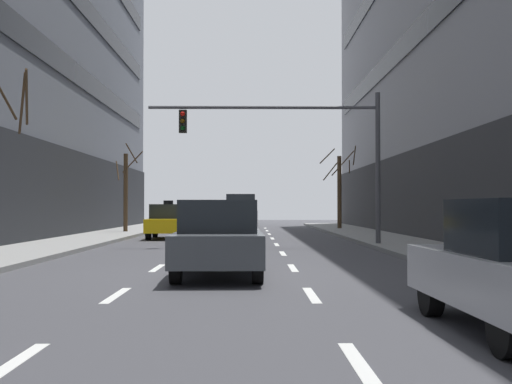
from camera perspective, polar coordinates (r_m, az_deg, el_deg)
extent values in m
plane|color=#424247|center=(14.44, -2.93, -7.17)|extent=(120.00, 120.00, 0.00)
cube|color=silver|center=(6.90, -20.09, -13.62)|extent=(0.16, 2.00, 0.01)
cube|color=silver|center=(11.67, -11.74, -8.54)|extent=(0.16, 2.00, 0.01)
cube|color=silver|center=(16.58, -8.35, -6.38)|extent=(0.16, 2.00, 0.01)
cube|color=silver|center=(21.52, -6.52, -5.19)|extent=(0.16, 2.00, 0.01)
cube|color=silver|center=(26.49, -5.38, -4.45)|extent=(0.16, 2.00, 0.01)
cube|color=silver|center=(31.47, -4.61, -3.94)|extent=(0.16, 2.00, 0.01)
cube|color=silver|center=(36.45, -4.04, -3.57)|extent=(0.16, 2.00, 0.01)
cube|color=silver|center=(41.44, -3.61, -3.29)|extent=(0.16, 2.00, 0.01)
cube|color=silver|center=(46.43, -3.28, -3.07)|extent=(0.16, 2.00, 0.01)
cube|color=silver|center=(6.61, 8.79, -14.25)|extent=(0.16, 2.00, 0.01)
cube|color=silver|center=(11.50, 4.72, -8.67)|extent=(0.16, 2.00, 0.01)
cube|color=silver|center=(16.45, 3.13, -6.43)|extent=(0.16, 2.00, 0.01)
cube|color=silver|center=(21.43, 2.28, -5.22)|extent=(0.16, 2.00, 0.01)
cube|color=silver|center=(26.42, 1.75, -4.46)|extent=(0.16, 2.00, 0.01)
cube|color=silver|center=(31.41, 1.39, -3.95)|extent=(0.16, 2.00, 0.01)
cube|color=silver|center=(36.40, 1.13, -3.58)|extent=(0.16, 2.00, 0.01)
cube|color=silver|center=(41.39, 0.94, -3.29)|extent=(0.16, 2.00, 0.01)
cube|color=silver|center=(46.39, 0.78, -3.07)|extent=(0.16, 2.00, 0.01)
cylinder|color=black|center=(41.75, -2.50, -2.81)|extent=(0.25, 0.69, 0.69)
cylinder|color=black|center=(41.76, -0.22, -2.81)|extent=(0.25, 0.69, 0.69)
cylinder|color=black|center=(38.94, -2.54, -2.92)|extent=(0.25, 0.69, 0.69)
cylinder|color=black|center=(38.96, -0.09, -2.92)|extent=(0.25, 0.69, 0.69)
cube|color=white|center=(40.33, -1.34, -2.20)|extent=(2.03, 4.63, 0.94)
cube|color=black|center=(40.33, -1.34, -0.87)|extent=(1.73, 2.75, 0.94)
cube|color=white|center=(42.58, -2.27, -1.93)|extent=(0.21, 0.09, 0.15)
cube|color=red|center=(38.08, -2.31, -2.01)|extent=(0.21, 0.09, 0.15)
cube|color=white|center=(42.59, -0.47, -1.93)|extent=(0.21, 0.09, 0.15)
cube|color=red|center=(38.09, -0.29, -2.01)|extent=(0.21, 0.09, 0.15)
cylinder|color=black|center=(32.86, -8.53, -3.27)|extent=(0.23, 0.64, 0.64)
cylinder|color=black|center=(32.72, -5.83, -3.28)|extent=(0.23, 0.64, 0.64)
cylinder|color=black|center=(30.27, -9.10, -3.44)|extent=(0.23, 0.64, 0.64)
cylinder|color=black|center=(30.12, -6.17, -3.46)|extent=(0.23, 0.64, 0.64)
cube|color=yellow|center=(31.47, -7.40, -2.80)|extent=(1.88, 4.30, 0.62)
cube|color=black|center=(31.27, -7.43, -1.64)|extent=(1.59, 1.87, 0.66)
cube|color=white|center=(33.61, -8.12, -2.51)|extent=(0.20, 0.08, 0.14)
cube|color=red|center=(29.47, -8.99, -2.69)|extent=(0.20, 0.08, 0.14)
cube|color=white|center=(33.50, -6.00, -2.52)|extent=(0.20, 0.08, 0.14)
cube|color=red|center=(29.34, -6.58, -2.70)|extent=(0.20, 0.08, 0.14)
cube|color=black|center=(31.27, -7.43, -0.88)|extent=(0.43, 0.20, 0.17)
cylinder|color=black|center=(15.76, -5.92, -5.48)|extent=(0.23, 0.65, 0.65)
cylinder|color=black|center=(15.73, -0.16, -5.49)|extent=(0.23, 0.65, 0.65)
cylinder|color=black|center=(13.12, -6.80, -6.33)|extent=(0.23, 0.65, 0.65)
cylinder|color=black|center=(13.08, 0.14, -6.36)|extent=(0.23, 0.65, 0.65)
cube|color=#474C51|center=(14.38, -3.18, -4.63)|extent=(1.90, 4.37, 0.63)
cube|color=black|center=(14.16, -3.20, -2.05)|extent=(1.61, 1.90, 0.67)
cube|color=white|center=(16.52, -5.18, -3.81)|extent=(0.20, 0.08, 0.14)
cube|color=red|center=(12.29, -6.42, -4.69)|extent=(0.20, 0.08, 0.14)
cube|color=white|center=(16.49, -0.77, -3.81)|extent=(0.20, 0.08, 0.14)
cube|color=red|center=(12.24, -0.47, -4.71)|extent=(0.20, 0.08, 0.14)
cylinder|color=black|center=(9.60, 14.59, -8.24)|extent=(0.22, 0.64, 0.63)
cylinder|color=black|center=(7.18, 20.48, -10.60)|extent=(0.22, 0.64, 0.63)
cube|color=white|center=(10.35, 14.17, -5.42)|extent=(0.19, 0.08, 0.13)
cube|color=white|center=(10.75, 20.55, -5.22)|extent=(0.19, 0.08, 0.13)
cylinder|color=#4C4C51|center=(25.25, 10.28, 2.04)|extent=(0.18, 0.18, 5.57)
cylinder|color=#4C4C51|center=(25.04, 0.62, 7.16)|extent=(8.47, 0.12, 0.12)
cube|color=black|center=(25.08, -6.20, 5.95)|extent=(0.28, 0.24, 0.84)
sphere|color=red|center=(24.98, -6.23, 6.59)|extent=(0.17, 0.17, 0.17)
sphere|color=#523505|center=(24.95, -6.24, 5.99)|extent=(0.17, 0.17, 0.17)
sphere|color=#073E10|center=(24.92, -6.24, 5.40)|extent=(0.17, 0.17, 0.17)
cylinder|color=#4C3823|center=(37.29, -10.97, -0.04)|extent=(0.23, 0.23, 4.23)
cylinder|color=#42301E|center=(37.27, -11.64, 1.79)|extent=(0.38, 0.90, 1.10)
cylinder|color=#42301E|center=(37.90, -10.40, 2.51)|extent=(1.25, 0.62, 1.18)
cylinder|color=#42301E|center=(37.10, -10.49, 3.25)|extent=(0.57, 0.79, 1.04)
cylinder|color=#42301E|center=(18.80, -20.62, 7.72)|extent=(0.54, 0.83, 1.24)
cylinder|color=#42301E|center=(19.10, -18.84, 7.55)|extent=(0.59, 1.71, 1.26)
cylinder|color=#42301E|center=(19.16, -19.17, 7.05)|extent=(0.70, 1.46, 1.46)
cylinder|color=#4C3823|center=(42.25, 7.07, -0.01)|extent=(0.26, 0.26, 4.50)
cylinder|color=#42301E|center=(43.02, 7.35, 2.42)|extent=(1.39, 0.69, 1.57)
cylinder|color=#42301E|center=(42.42, 8.33, 3.06)|extent=(0.22, 1.90, 1.08)
cylinder|color=#42301E|center=(42.81, 6.06, 3.05)|extent=(1.14, 1.44, 1.08)
cylinder|color=#42301E|center=(42.31, 7.91, 2.13)|extent=(0.26, 1.27, 0.76)
cylinder|color=#42301E|center=(42.73, 6.32, 1.75)|extent=(1.07, 1.08, 1.20)
cylinder|color=#383D59|center=(18.64, 17.10, -4.14)|extent=(0.13, 0.13, 0.78)
cylinder|color=#383D59|center=(18.47, 17.10, -4.17)|extent=(0.13, 0.13, 0.78)
cube|color=gray|center=(18.53, 17.09, -2.10)|extent=(0.29, 0.38, 0.55)
sphere|color=#D8AD84|center=(18.53, 17.08, -0.93)|extent=(0.20, 0.20, 0.20)
cylinder|color=gray|center=(18.75, 17.09, -2.00)|extent=(0.09, 0.09, 0.50)
cylinder|color=gray|center=(18.31, 17.09, -2.02)|extent=(0.09, 0.09, 0.50)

